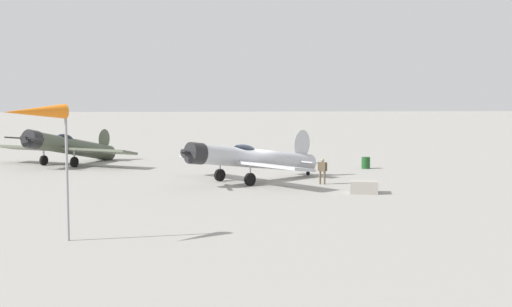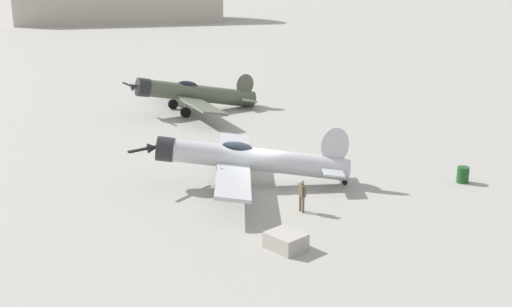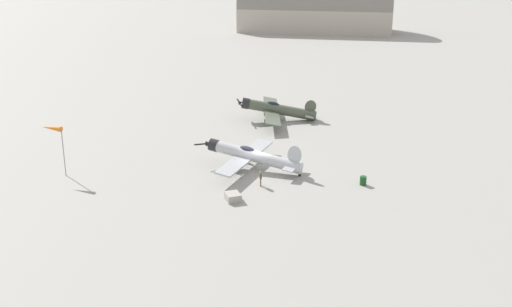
% 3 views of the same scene
% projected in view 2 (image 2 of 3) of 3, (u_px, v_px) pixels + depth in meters
% --- Properties ---
extents(ground_plane, '(400.00, 400.00, 0.00)m').
position_uv_depth(ground_plane, '(256.00, 185.00, 36.31)').
color(ground_plane, gray).
extents(airplane_foreground, '(10.27, 9.71, 3.28)m').
position_uv_depth(airplane_foreground, '(246.00, 159.00, 35.87)').
color(airplane_foreground, '#B7BABF').
rests_on(airplane_foreground, ground_plane).
extents(airplane_mid_apron, '(9.75, 12.10, 3.16)m').
position_uv_depth(airplane_mid_apron, '(193.00, 93.00, 52.76)').
color(airplane_mid_apron, '#4C5442').
rests_on(airplane_mid_apron, ground_plane).
extents(ground_crew_mechanic, '(0.41, 0.55, 1.62)m').
position_uv_depth(ground_crew_mechanic, '(302.00, 193.00, 32.34)').
color(ground_crew_mechanic, brown).
rests_on(ground_crew_mechanic, ground_plane).
extents(equipment_crate, '(1.58, 1.79, 0.71)m').
position_uv_depth(equipment_crate, '(286.00, 241.00, 28.44)').
color(equipment_crate, '#9E998E').
rests_on(equipment_crate, ground_plane).
extents(fuel_drum, '(0.68, 0.68, 0.88)m').
position_uv_depth(fuel_drum, '(463.00, 175.00, 36.67)').
color(fuel_drum, '#19471E').
rests_on(fuel_drum, ground_plane).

